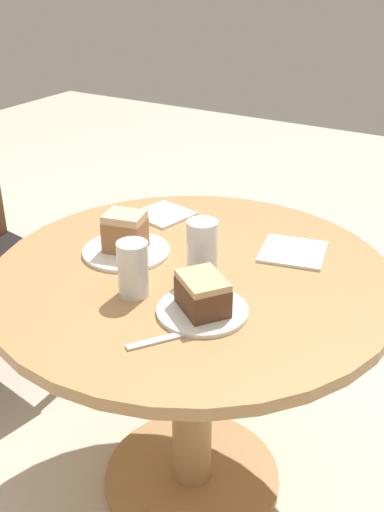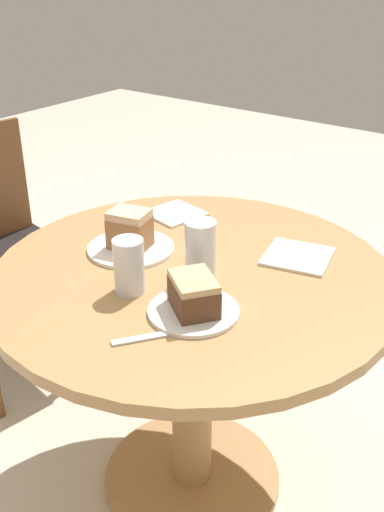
{
  "view_description": "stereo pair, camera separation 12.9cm",
  "coord_description": "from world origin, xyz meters",
  "px_view_note": "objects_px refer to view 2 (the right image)",
  "views": [
    {
      "loc": [
        -1.11,
        -0.67,
        1.44
      ],
      "look_at": [
        0.0,
        0.0,
        0.76
      ],
      "focal_mm": 42.0,
      "sensor_mm": 36.0,
      "label": 1
    },
    {
      "loc": [
        -1.04,
        -0.78,
        1.44
      ],
      "look_at": [
        0.0,
        0.0,
        0.76
      ],
      "focal_mm": 42.0,
      "sensor_mm": 36.0,
      "label": 2
    }
  ],
  "objects_px": {
    "cake_slice_near": "(194,294)",
    "glass_lemonade": "(129,269)",
    "plate_far": "(131,248)",
    "cake_slice_far": "(130,229)",
    "glass_water": "(200,254)",
    "plate_near": "(194,311)"
  },
  "relations": [
    {
      "from": "plate_near",
      "to": "cake_slice_far",
      "type": "bearing_deg",
      "value": 65.05
    },
    {
      "from": "plate_near",
      "to": "glass_lemonade",
      "type": "relative_size",
      "value": 1.53
    },
    {
      "from": "plate_far",
      "to": "cake_slice_near",
      "type": "xyz_separation_m",
      "value": [
        -0.15,
        -0.32,
        0.04
      ]
    },
    {
      "from": "plate_near",
      "to": "cake_slice_near",
      "type": "height_order",
      "value": "cake_slice_near"
    },
    {
      "from": "plate_near",
      "to": "cake_slice_far",
      "type": "height_order",
      "value": "cake_slice_far"
    },
    {
      "from": "plate_near",
      "to": "glass_lemonade",
      "type": "xyz_separation_m",
      "value": [
        -0.01,
        0.17,
        0.05
      ]
    },
    {
      "from": "cake_slice_near",
      "to": "glass_water",
      "type": "relative_size",
      "value": 0.96
    },
    {
      "from": "plate_far",
      "to": "cake_slice_far",
      "type": "relative_size",
      "value": 1.96
    },
    {
      "from": "glass_lemonade",
      "to": "plate_far",
      "type": "bearing_deg",
      "value": 41.54
    },
    {
      "from": "cake_slice_near",
      "to": "glass_lemonade",
      "type": "height_order",
      "value": "glass_lemonade"
    },
    {
      "from": "plate_near",
      "to": "cake_slice_far",
      "type": "xyz_separation_m",
      "value": [
        0.15,
        0.32,
        0.06
      ]
    },
    {
      "from": "plate_far",
      "to": "glass_water",
      "type": "relative_size",
      "value": 1.51
    },
    {
      "from": "glass_water",
      "to": "glass_lemonade",
      "type": "bearing_deg",
      "value": 145.47
    },
    {
      "from": "cake_slice_far",
      "to": "glass_water",
      "type": "xyz_separation_m",
      "value": [
        -0.02,
        -0.24,
        0.01
      ]
    },
    {
      "from": "cake_slice_far",
      "to": "cake_slice_near",
      "type": "bearing_deg",
      "value": -114.95
    },
    {
      "from": "glass_lemonade",
      "to": "cake_slice_near",
      "type": "bearing_deg",
      "value": -85.98
    },
    {
      "from": "glass_lemonade",
      "to": "glass_water",
      "type": "distance_m",
      "value": 0.17
    },
    {
      "from": "cake_slice_near",
      "to": "glass_lemonade",
      "type": "bearing_deg",
      "value": 94.02
    },
    {
      "from": "plate_far",
      "to": "glass_lemonade",
      "type": "xyz_separation_m",
      "value": [
        -0.16,
        -0.14,
        0.05
      ]
    },
    {
      "from": "cake_slice_far",
      "to": "plate_far",
      "type": "bearing_deg",
      "value": 77.66
    },
    {
      "from": "cake_slice_near",
      "to": "plate_far",
      "type": "bearing_deg",
      "value": 65.05
    },
    {
      "from": "plate_far",
      "to": "glass_lemonade",
      "type": "distance_m",
      "value": 0.22
    }
  ]
}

